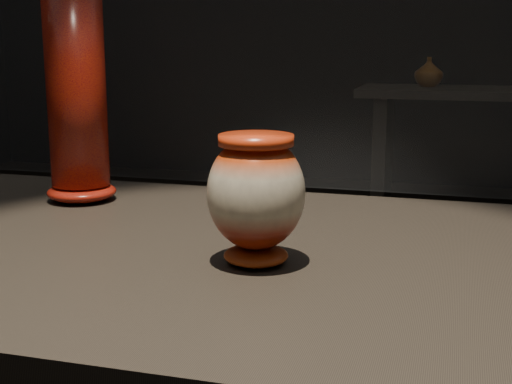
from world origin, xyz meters
TOP-DOWN VIEW (x-y plane):
  - main_vase at (-0.06, -0.06)m, footprint 0.15×0.15m
  - tall_vase at (-0.48, 0.21)m, footprint 0.17×0.17m
  - back_vase_left at (0.00, 3.53)m, footprint 0.18×0.18m

SIDE VIEW (x-z plane):
  - back_vase_left at x=0.00m, z-range 0.90..1.08m
  - main_vase at x=-0.06m, z-range 0.91..1.09m
  - tall_vase at x=-0.48m, z-range 0.89..1.30m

